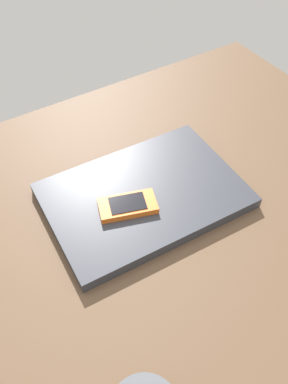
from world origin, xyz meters
The scene contains 3 objects.
desk_surface centered at (0.00, 0.00, 1.50)cm, with size 120.00×80.00×3.00cm, color brown.
laptop_closed centered at (-8.28, -4.97, 4.07)cm, with size 34.02×23.25×2.14cm, color #33353D.
cell_phone_on_laptop centered at (-3.97, -3.25, 5.77)cm, with size 10.78×7.68×1.33cm.
Camera 1 is at (16.17, 34.56, 57.69)cm, focal length 37.25 mm.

